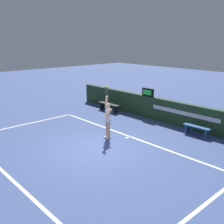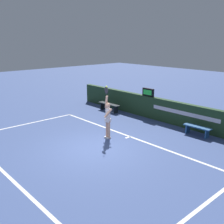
% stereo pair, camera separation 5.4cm
% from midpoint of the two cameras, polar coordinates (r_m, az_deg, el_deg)
% --- Properties ---
extents(ground_plane, '(60.00, 60.00, 0.00)m').
position_cam_midpoint_polar(ground_plane, '(11.31, -3.54, -7.80)').
color(ground_plane, '#3C5085').
extents(court_lines, '(10.36, 5.85, 0.00)m').
position_cam_midpoint_polar(court_lines, '(10.91, -6.56, -8.76)').
color(court_lines, white).
rests_on(court_lines, ground).
extents(back_wall, '(14.62, 0.30, 1.26)m').
position_cam_midpoint_polar(back_wall, '(14.76, 12.51, -0.00)').
color(back_wall, '#223E22').
rests_on(back_wall, ground).
extents(speed_display, '(0.77, 0.14, 0.45)m').
position_cam_midpoint_polar(speed_display, '(15.52, 7.83, 4.21)').
color(speed_display, black).
rests_on(speed_display, back_wall).
extents(tennis_player, '(0.45, 0.45, 2.42)m').
position_cam_midpoint_polar(tennis_player, '(12.12, -0.78, -1.15)').
color(tennis_player, tan).
rests_on(tennis_player, ground).
extents(tennis_ball, '(0.07, 0.07, 0.07)m').
position_cam_midpoint_polar(tennis_ball, '(11.70, -1.04, 5.44)').
color(tennis_ball, '#C9E72E').
extents(courtside_bench_near, '(1.33, 0.39, 0.46)m').
position_cam_midpoint_polar(courtside_bench_near, '(13.27, 17.86, -3.39)').
color(courtside_bench_near, '#26538A').
rests_on(courtside_bench_near, ground).
extents(courtside_bench_far, '(1.69, 0.37, 0.49)m').
position_cam_midpoint_polar(courtside_bench_far, '(16.90, -0.56, 1.43)').
color(courtside_bench_far, black).
rests_on(courtside_bench_far, ground).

